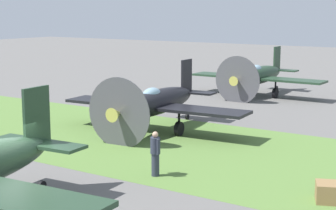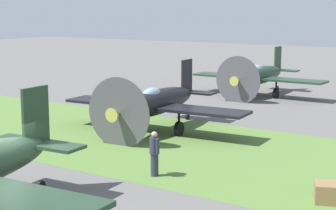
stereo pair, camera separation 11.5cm
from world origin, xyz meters
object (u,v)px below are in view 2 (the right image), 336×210
(airplane_trail, at_px, (259,75))
(supply_crate, at_px, (329,193))
(airplane_wingman, at_px, (156,102))
(ground_crew_mechanic, at_px, (154,153))

(airplane_trail, height_order, supply_crate, airplane_trail)
(airplane_wingman, xyz_separation_m, ground_crew_mechanic, (-4.46, 6.46, -0.60))
(supply_crate, bearing_deg, ground_crew_mechanic, 7.46)
(airplane_wingman, distance_m, ground_crew_mechanic, 7.87)
(airplane_wingman, xyz_separation_m, airplane_trail, (0.64, -13.92, -0.02))
(ground_crew_mechanic, bearing_deg, supply_crate, 39.46)
(ground_crew_mechanic, relative_size, supply_crate, 1.92)
(ground_crew_mechanic, distance_m, supply_crate, 6.50)
(airplane_trail, relative_size, supply_crate, 11.04)
(airplane_wingman, relative_size, supply_crate, 11.33)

